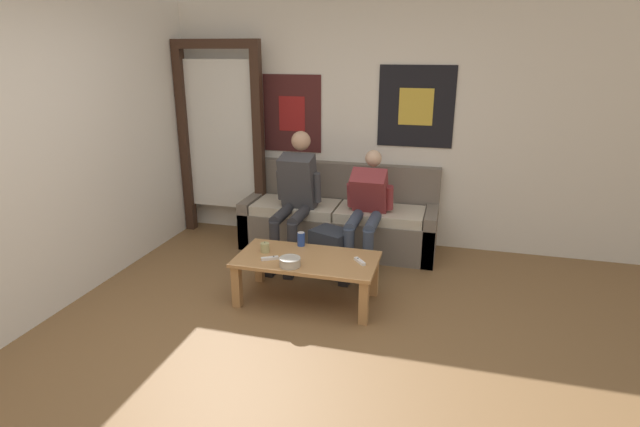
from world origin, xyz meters
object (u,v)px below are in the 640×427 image
pillar_candle (265,248)px  game_controller_near_right (270,258)px  person_seated_adult (295,193)px  ceramic_bowl (290,261)px  drink_can_blue (301,239)px  coffee_table (307,265)px  person_seated_teen (367,206)px  backpack (330,253)px  couch (339,221)px  game_controller_near_left (360,261)px

pillar_candle → game_controller_near_right: pillar_candle is taller
person_seated_adult → ceramic_bowl: person_seated_adult is taller
drink_can_blue → game_controller_near_right: bearing=-113.4°
person_seated_adult → ceramic_bowl: (0.31, -1.11, -0.24)m
coffee_table → ceramic_bowl: (-0.08, -0.20, 0.11)m
person_seated_teen → backpack: bearing=-130.4°
game_controller_near_right → couch: bearing=79.0°
backpack → game_controller_near_right: backpack is taller
pillar_candle → person_seated_adult: bearing=90.6°
couch → drink_can_blue: 1.04m
person_seated_adult → game_controller_near_left: (0.83, -0.90, -0.27)m
couch → coffee_table: size_ratio=1.74×
ceramic_bowl → backpack: bearing=80.2°
person_seated_adult → drink_can_blue: size_ratio=10.20×
pillar_candle → game_controller_near_right: (0.10, -0.14, -0.03)m
couch → game_controller_near_left: 1.33m
ceramic_bowl → pillar_candle: (-0.30, 0.22, 0.00)m
coffee_table → pillar_candle: 0.39m
backpack → person_seated_adult: bearing=143.7°
ceramic_bowl → coffee_table: bearing=67.4°
ceramic_bowl → game_controller_near_right: 0.22m
pillar_candle → drink_can_blue: drink_can_blue is taller
ceramic_bowl → game_controller_near_right: ceramic_bowl is taller
person_seated_adult → game_controller_near_right: person_seated_adult is taller
backpack → game_controller_near_left: size_ratio=3.27×
person_seated_teen → ceramic_bowl: person_seated_teen is taller
ceramic_bowl → drink_can_blue: 0.44m
person_seated_teen → game_controller_near_left: bearing=-83.2°
ceramic_bowl → person_seated_teen: bearing=69.4°
coffee_table → game_controller_near_right: bearing=-157.0°
couch → ceramic_bowl: size_ratio=11.56×
person_seated_adult → pillar_candle: size_ratio=13.48×
game_controller_near_left → couch: bearing=110.2°
game_controller_near_left → game_controller_near_right: same height
drink_can_blue → ceramic_bowl: bearing=-84.3°
coffee_table → person_seated_teen: bearing=69.8°
couch → backpack: size_ratio=4.72×
coffee_table → person_seated_adult: bearing=113.2°
backpack → ceramic_bowl: bearing=-99.8°
ceramic_bowl → pillar_candle: bearing=143.5°
pillar_candle → game_controller_near_left: bearing=-0.6°
person_seated_adult → pillar_candle: bearing=-89.4°
couch → backpack: 0.69m
backpack → game_controller_near_right: (-0.34, -0.71, 0.20)m
game_controller_near_left → coffee_table: bearing=-178.1°
couch → game_controller_near_left: couch is taller
ceramic_bowl → drink_can_blue: bearing=95.7°
coffee_table → person_seated_adult: person_seated_adult is taller
person_seated_adult → game_controller_near_right: 1.07m
backpack → game_controller_near_left: 0.72m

